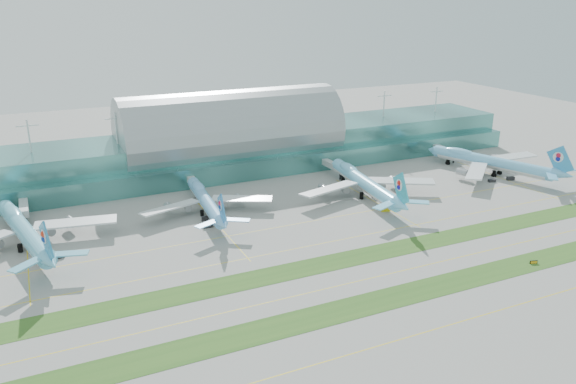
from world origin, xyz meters
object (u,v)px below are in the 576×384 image
taxiway_sign_east (534,262)px  airliner_b (206,200)px  airliner_a (24,230)px  airliner_c (364,182)px  terminal (231,143)px  airliner_d (490,161)px

taxiway_sign_east → airliner_b: bearing=148.7°
airliner_a → airliner_c: 148.25m
airliner_b → taxiway_sign_east: 133.96m
airliner_a → taxiway_sign_east: size_ratio=27.00×
terminal → airliner_b: size_ratio=5.05×
terminal → airliner_a: (-106.32, -64.94, -7.60)m
terminal → taxiway_sign_east: size_ratio=118.54×
taxiway_sign_east → airliner_a: bearing=166.4°
airliner_c → airliner_d: size_ratio=1.02×
taxiway_sign_east → airliner_d: bearing=70.3°
taxiway_sign_east → terminal: bearing=126.0°
airliner_b → taxiway_sign_east: bearing=-42.8°
terminal → airliner_d: bearing=-29.3°
airliner_b → airliner_a: bearing=-171.5°
terminal → airliner_c: (41.85, -69.62, -7.52)m
airliner_c → taxiway_sign_east: airliner_c is taller
airliner_a → taxiway_sign_east: 188.48m
airliner_a → terminal: bearing=19.3°
airliner_b → taxiway_sign_east: size_ratio=23.45×
airliner_b → airliner_d: 155.57m
terminal → taxiway_sign_east: 168.73m
airliner_d → terminal: bearing=131.1°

